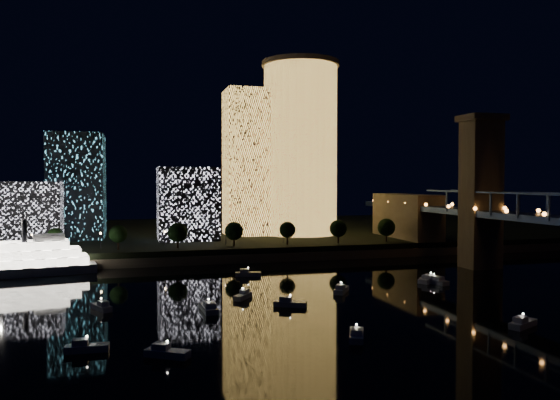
{
  "coord_description": "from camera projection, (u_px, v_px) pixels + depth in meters",
  "views": [
    {
      "loc": [
        -45.09,
        -105.0,
        28.5
      ],
      "look_at": [
        -1.79,
        55.0,
        22.71
      ],
      "focal_mm": 35.0,
      "sensor_mm": 36.0,
      "label": 1
    }
  ],
  "objects": [
    {
      "name": "midrise_blocks",
      "position": [
        75.0,
        198.0,
        216.18
      ],
      "size": [
        104.52,
        41.36,
        42.72
      ],
      "color": "white",
      "rests_on": "far_bank"
    },
    {
      "name": "far_bank",
      "position": [
        228.0,
        234.0,
        268.32
      ],
      "size": [
        420.0,
        160.0,
        5.0
      ],
      "primitive_type": "cube",
      "color": "black",
      "rests_on": "ground"
    },
    {
      "name": "tower_cylindrical",
      "position": [
        300.0,
        148.0,
        240.11
      ],
      "size": [
        34.0,
        34.0,
        75.62
      ],
      "color": "#FFBD51",
      "rests_on": "far_bank"
    },
    {
      "name": "seawall",
      "position": [
        265.0,
        257.0,
        193.11
      ],
      "size": [
        420.0,
        6.0,
        3.0
      ],
      "primitive_type": "cube",
      "color": "#6B5E4C",
      "rests_on": "ground"
    },
    {
      "name": "ground",
      "position": [
        357.0,
        317.0,
        114.06
      ],
      "size": [
        520.0,
        520.0,
        0.0
      ],
      "primitive_type": "plane",
      "color": "black",
      "rests_on": "ground"
    },
    {
      "name": "motorboats",
      "position": [
        336.0,
        301.0,
        126.17
      ],
      "size": [
        119.66,
        75.06,
        2.78
      ],
      "color": "silver",
      "rests_on": "ground"
    },
    {
      "name": "tower_rectangular",
      "position": [
        248.0,
        163.0,
        238.63
      ],
      "size": [
        19.85,
        19.85,
        63.15
      ],
      "primitive_type": "cube",
      "color": "#FFBD51",
      "rests_on": "far_bank"
    },
    {
      "name": "street_lamps",
      "position": [
        165.0,
        235.0,
        195.54
      ],
      "size": [
        132.7,
        0.7,
        5.65
      ],
      "color": "black",
      "rests_on": "far_bank"
    },
    {
      "name": "esplanade_trees",
      "position": [
        211.0,
        232.0,
        193.83
      ],
      "size": [
        166.3,
        6.89,
        8.95
      ],
      "color": "black",
      "rests_on": "far_bank"
    }
  ]
}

